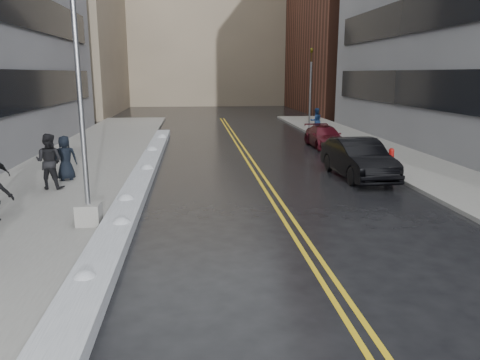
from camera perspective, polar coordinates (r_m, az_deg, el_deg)
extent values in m
plane|color=black|center=(11.84, -3.89, -8.61)|extent=(160.00, 160.00, 0.00)
cube|color=gray|center=(22.12, -19.84, 1.03)|extent=(5.50, 50.00, 0.15)
cube|color=gray|center=(23.78, 20.09, 1.79)|extent=(4.00, 50.00, 0.15)
cube|color=gold|center=(21.62, 1.47, 1.34)|extent=(0.12, 50.00, 0.01)
cube|color=gold|center=(21.65, 2.26, 1.36)|extent=(0.12, 50.00, 0.01)
cube|color=silver|center=(19.58, -11.86, 0.34)|extent=(0.90, 30.00, 0.34)
cube|color=gray|center=(57.26, -22.03, 16.68)|extent=(14.00, 22.00, 18.00)
cube|color=gray|center=(71.36, -4.01, 18.23)|extent=(36.00, 16.00, 22.00)
cube|color=gray|center=(13.91, -17.95, -3.97)|extent=(0.65, 0.65, 0.60)
cylinder|color=gray|center=(13.35, -19.09, 11.85)|extent=(0.14, 0.14, 7.00)
cylinder|color=maroon|center=(23.30, 17.95, 2.68)|extent=(0.24, 0.24, 0.60)
sphere|color=maroon|center=(23.25, 18.00, 3.40)|extent=(0.26, 0.26, 0.26)
cylinder|color=maroon|center=(23.29, 17.95, 2.80)|extent=(0.25, 0.10, 0.10)
cylinder|color=gray|center=(36.14, 8.55, 10.09)|extent=(0.14, 0.14, 5.00)
imported|color=#594C0C|center=(36.12, 8.71, 14.85)|extent=(0.16, 0.20, 1.00)
imported|color=black|center=(18.54, -22.24, 2.13)|extent=(1.12, 0.95, 2.05)
imported|color=black|center=(19.85, -20.52, 2.53)|extent=(0.98, 0.76, 1.79)
imported|color=navy|center=(33.76, 9.25, 7.14)|extent=(0.94, 0.78, 1.78)
imported|color=black|center=(20.33, 14.21, 2.55)|extent=(1.94, 5.05, 1.64)
imported|color=#430A14|center=(28.51, 10.28, 5.21)|extent=(1.77, 4.30, 1.24)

